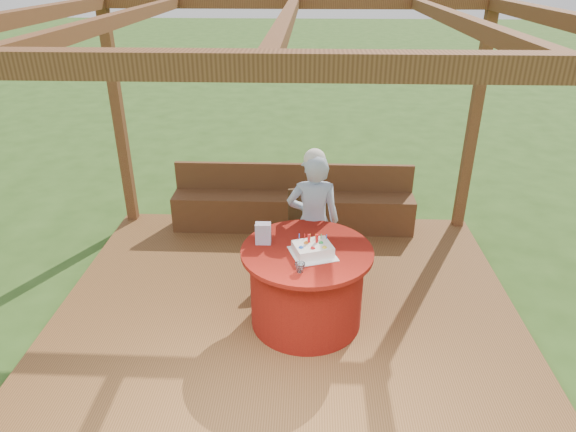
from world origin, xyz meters
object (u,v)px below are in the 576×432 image
object	(u,v)px
chair	(310,225)
drinking_glass	(300,268)
birthday_cake	(313,249)
gift_bag	(263,233)
elderly_woman	(313,220)
table	(306,285)
bench	(293,208)

from	to	relation	value
chair	drinking_glass	world-z (taller)	chair
chair	birthday_cake	distance (m)	1.13
gift_bag	chair	bearing A→B (deg)	64.17
elderly_woman	gift_bag	size ratio (longest dim) A/B	7.54
drinking_glass	birthday_cake	bearing A→B (deg)	70.12
table	gift_bag	xyz separation A→B (m)	(-0.40, 0.10, 0.48)
elderly_woman	drinking_glass	world-z (taller)	elderly_woman
birthday_cake	bench	bearing A→B (deg)	96.81
drinking_glass	chair	bearing A→B (deg)	86.70
bench	drinking_glass	world-z (taller)	drinking_glass
table	elderly_woman	world-z (taller)	elderly_woman
table	gift_bag	size ratio (longest dim) A/B	5.97
bench	gift_bag	world-z (taller)	gift_bag
chair	gift_bag	world-z (taller)	gift_bag
elderly_woman	birthday_cake	world-z (taller)	elderly_woman
bench	table	size ratio (longest dim) A/B	2.54
gift_bag	birthday_cake	bearing A→B (deg)	-22.62
chair	drinking_glass	xyz separation A→B (m)	(-0.08, -1.37, 0.32)
elderly_woman	table	bearing A→B (deg)	-94.93
birthday_cake	chair	bearing A→B (deg)	91.35
elderly_woman	gift_bag	xyz separation A→B (m)	(-0.45, -0.54, 0.13)
gift_bag	elderly_woman	bearing A→B (deg)	48.91
bench	table	distance (m)	1.93
chair	drinking_glass	size ratio (longest dim) A/B	10.12
table	drinking_glass	size ratio (longest dim) A/B	13.51
chair	table	bearing A→B (deg)	-91.33
gift_bag	drinking_glass	xyz separation A→B (m)	(0.34, -0.47, -0.06)
bench	drinking_glass	size ratio (longest dim) A/B	34.35
table	chair	distance (m)	1.01
birthday_cake	gift_bag	xyz separation A→B (m)	(-0.45, 0.18, 0.05)
bench	gift_bag	distance (m)	1.92
chair	gift_bag	bearing A→B (deg)	-114.89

